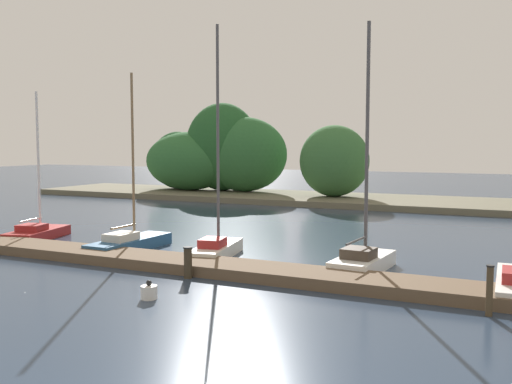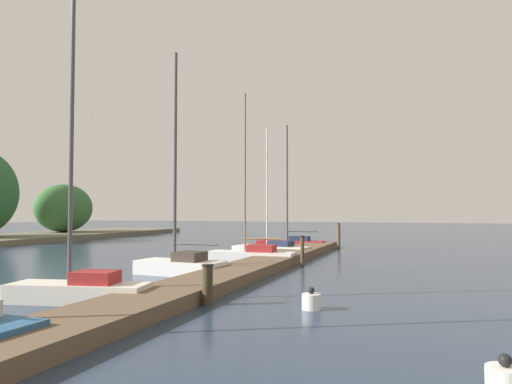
{
  "view_description": "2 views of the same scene",
  "coord_description": "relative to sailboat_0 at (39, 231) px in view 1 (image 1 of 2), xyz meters",
  "views": [
    {
      "loc": [
        5.16,
        -4.27,
        4.18
      ],
      "look_at": [
        -2.95,
        12.86,
        2.56
      ],
      "focal_mm": 40.33,
      "sensor_mm": 36.0,
      "label": 1
    },
    {
      "loc": [
        -14.77,
        5.71,
        2.28
      ],
      "look_at": [
        5.16,
        12.74,
        3.12
      ],
      "focal_mm": 33.32,
      "sensor_mm": 36.0,
      "label": 2
    }
  ],
  "objects": [
    {
      "name": "mooring_piling_1",
      "position": [
        9.9,
        -3.53,
        0.16
      ],
      "size": [
        0.29,
        0.29,
        0.98
      ],
      "color": "#3D3323",
      "rests_on": "ground"
    },
    {
      "name": "sailboat_1",
      "position": [
        5.31,
        -0.38,
        0.01
      ],
      "size": [
        1.28,
        4.33,
        6.89
      ],
      "rotation": [
        0.0,
        0.0,
        1.55
      ],
      "color": "#285684",
      "rests_on": "ground"
    },
    {
      "name": "far_shore",
      "position": [
        7.67,
        21.34,
        2.4
      ],
      "size": [
        62.2,
        8.0,
        7.35
      ],
      "color": "#66604C",
      "rests_on": "ground"
    },
    {
      "name": "sailboat_0",
      "position": [
        0.0,
        0.0,
        0.0
      ],
      "size": [
        2.1,
        3.63,
        6.4
      ],
      "rotation": [
        0.0,
        0.0,
        1.81
      ],
      "color": "maroon",
      "rests_on": "ground"
    },
    {
      "name": "dock_pier",
      "position": [
        14.15,
        -2.46,
        -0.16
      ],
      "size": [
        30.06,
        1.8,
        0.35
      ],
      "color": "brown",
      "rests_on": "ground"
    },
    {
      "name": "sailboat_3",
      "position": [
        14.56,
        -0.17,
        0.12
      ],
      "size": [
        1.53,
        3.47,
        8.06
      ],
      "rotation": [
        0.0,
        0.0,
        1.49
      ],
      "color": "white",
      "rests_on": "ground"
    },
    {
      "name": "mooring_piling_2",
      "position": [
        18.59,
        -3.75,
        0.29
      ],
      "size": [
        0.19,
        0.19,
        1.25
      ],
      "color": "#4C3D28",
      "rests_on": "ground"
    },
    {
      "name": "channel_buoy_0",
      "position": [
        10.23,
        -6.02,
        -0.14
      ],
      "size": [
        0.44,
        0.44,
        0.52
      ],
      "color": "white",
      "rests_on": "ground"
    },
    {
      "name": "sailboat_2",
      "position": [
        9.11,
        -0.27,
        0.11
      ],
      "size": [
        1.7,
        3.81,
        8.41
      ],
      "rotation": [
        0.0,
        0.0,
        1.76
      ],
      "color": "silver",
      "rests_on": "ground"
    }
  ]
}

